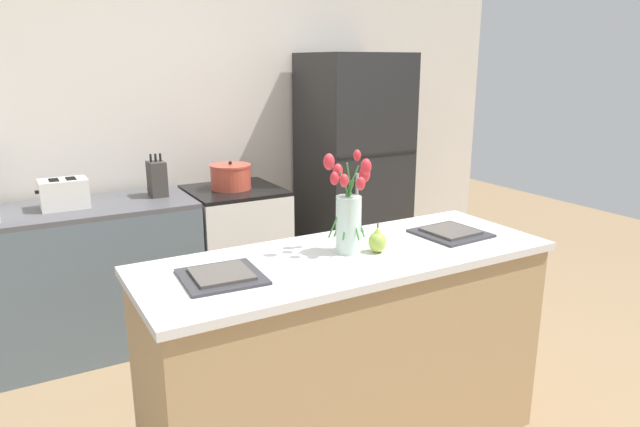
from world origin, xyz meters
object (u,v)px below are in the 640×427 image
cooking_pot (231,177)px  knife_block (157,179)px  plate_setting_left (221,275)px  toaster (64,194)px  refrigerator (353,177)px  stove_range (237,253)px  flower_vase (349,213)px  plate_setting_right (450,232)px  pear_figurine (377,241)px

cooking_pot → knife_block: 0.48m
plate_setting_left → toaster: toaster is taller
refrigerator → plate_setting_left: refrigerator is taller
plate_setting_left → stove_range: bearing=67.2°
toaster → knife_block: 0.55m
plate_setting_left → toaster: (-0.38, 1.59, 0.04)m
flower_vase → cooking_pot: 1.59m
plate_setting_left → knife_block: 1.65m
toaster → cooking_pot: bearing=0.6°
stove_range → plate_setting_left: (-0.67, -1.60, 0.50)m
flower_vase → toaster: 1.85m
refrigerator → cooking_pot: size_ratio=6.57×
refrigerator → knife_block: refrigerator is taller
stove_range → toaster: (-1.05, -0.00, 0.54)m
flower_vase → plate_setting_left: bearing=-178.1°
refrigerator → plate_setting_right: size_ratio=5.74×
refrigerator → plate_setting_left: bearing=-135.4°
refrigerator → flower_vase: 1.90m
stove_range → cooking_pot: size_ratio=3.34×
toaster → plate_setting_right: bearing=-46.4°
stove_range → refrigerator: bearing=0.0°
plate_setting_right → cooking_pot: bearing=106.9°
toaster → refrigerator: bearing=0.1°
plate_setting_left → knife_block: knife_block is taller
plate_setting_left → flower_vase: bearing=1.9°
stove_range → cooking_pot: (-0.02, 0.01, 0.54)m
pear_figurine → knife_block: knife_block is taller
flower_vase → pear_figurine: flower_vase is taller
stove_range → pear_figurine: 1.73m
pear_figurine → toaster: bearing=123.0°
flower_vase → knife_block: 1.67m
stove_range → toaster: 1.18m
toaster → knife_block: size_ratio=1.04×
refrigerator → knife_block: (-1.45, 0.04, 0.13)m
stove_range → toaster: bearing=-179.8°
stove_range → refrigerator: size_ratio=0.51×
plate_setting_left → plate_setting_right: size_ratio=1.00×
stove_range → cooking_pot: 0.54m
refrigerator → knife_block: size_ratio=6.68×
stove_range → flower_vase: bearing=-93.2°
knife_block → stove_range: bearing=-4.7°
pear_figurine → plate_setting_left: 0.69m
pear_figurine → plate_setting_right: size_ratio=0.41×
plate_setting_right → toaster: (-1.52, 1.59, 0.04)m
cooking_pot → pear_figurine: bearing=-88.8°
refrigerator → plate_setting_right: bearing=-106.7°
flower_vase → cooking_pot: size_ratio=1.58×
pear_figurine → flower_vase: bearing=149.4°
stove_range → plate_setting_left: plate_setting_left is taller
flower_vase → plate_setting_left: flower_vase is taller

